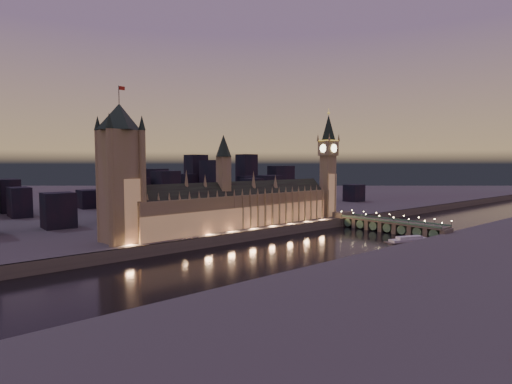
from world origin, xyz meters
TOP-DOWN VIEW (x-y plane):
  - ground_plane at (0.00, 0.00)m, footprint 2000.00×2000.00m
  - north_bank at (0.00, 520.00)m, footprint 2000.00×960.00m
  - embankment_wall at (0.00, 41.00)m, footprint 2000.00×2.50m
  - palace_of_westminster at (-4.82, 61.75)m, footprint 202.00×29.63m
  - victoria_tower at (-110.00, 61.91)m, footprint 31.68×31.68m
  - elizabeth_tower at (108.00, 61.92)m, footprint 18.00×18.00m
  - westminster_bridge at (111.39, -3.45)m, footprint 18.03×113.00m
  - river_boat at (81.74, -44.06)m, footprint 41.80×24.03m
  - city_backdrop at (37.92, 247.07)m, footprint 483.79×215.63m

SIDE VIEW (x-z plane):
  - ground_plane at x=0.00m, z-range 0.00..0.00m
  - river_boat at x=81.74m, z-range -0.69..3.81m
  - north_bank at x=0.00m, z-range 0.00..8.00m
  - embankment_wall at x=0.00m, z-range 0.00..8.00m
  - westminster_bridge at x=111.39m, z-range -1.96..13.94m
  - palace_of_westminster at x=-4.82m, z-range -12.63..65.37m
  - city_backdrop at x=37.92m, z-range -5.70..66.05m
  - victoria_tower at x=-110.00m, z-range 7.27..114.09m
  - elizabeth_tower at x=108.00m, z-range 14.44..125.50m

